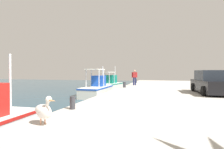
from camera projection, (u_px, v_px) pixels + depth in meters
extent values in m
cube|color=#BCB7AD|center=(181.00, 100.00, 11.44)|extent=(36.00, 10.00, 0.80)
cylinder|color=silver|center=(10.00, 82.00, 7.00)|extent=(0.10, 0.10, 2.29)
cube|color=silver|center=(97.00, 91.00, 15.97)|extent=(4.51, 1.74, 0.90)
cube|color=#1947B7|center=(97.00, 87.00, 15.97)|extent=(4.55, 1.78, 0.12)
cube|color=#1947B7|center=(99.00, 81.00, 16.50)|extent=(1.26, 1.04, 0.99)
cylinder|color=silver|center=(99.00, 79.00, 14.81)|extent=(0.08, 0.08, 1.54)
cylinder|color=silver|center=(86.00, 79.00, 15.15)|extent=(0.08, 0.08, 1.54)
cylinder|color=silver|center=(104.00, 78.00, 15.98)|extent=(0.08, 0.08, 1.54)
cylinder|color=silver|center=(91.00, 78.00, 16.32)|extent=(0.08, 0.08, 1.54)
cube|color=silver|center=(95.00, 69.00, 15.55)|extent=(1.82, 1.28, 0.08)
cylinder|color=silver|center=(103.00, 76.00, 17.57)|extent=(0.10, 0.10, 1.92)
torus|color=orange|center=(93.00, 81.00, 16.66)|extent=(0.54, 0.10, 0.54)
cube|color=silver|center=(109.00, 86.00, 23.09)|extent=(5.94, 2.72, 0.70)
cube|color=#0F7260|center=(109.00, 84.00, 23.09)|extent=(5.99, 2.77, 0.12)
cube|color=#0F7260|center=(111.00, 79.00, 23.73)|extent=(1.75, 1.38, 1.10)
cylinder|color=silver|center=(109.00, 78.00, 21.62)|extent=(0.08, 0.08, 1.47)
cylinder|color=silver|center=(100.00, 78.00, 22.18)|extent=(0.08, 0.08, 1.47)
cylinder|color=silver|center=(114.00, 78.00, 23.03)|extent=(0.08, 0.08, 1.47)
cylinder|color=silver|center=(105.00, 78.00, 23.59)|extent=(0.08, 0.08, 1.47)
cube|color=silver|center=(107.00, 72.00, 22.59)|extent=(2.50, 1.74, 0.08)
cylinder|color=silver|center=(115.00, 74.00, 25.03)|extent=(0.10, 0.10, 2.37)
cylinder|color=tan|center=(41.00, 121.00, 4.78)|extent=(0.04, 0.04, 0.22)
cylinder|color=tan|center=(45.00, 120.00, 4.87)|extent=(0.04, 0.04, 0.22)
ellipsoid|color=white|center=(44.00, 112.00, 4.79)|extent=(0.56, 0.72, 0.40)
ellipsoid|color=silver|center=(43.00, 109.00, 4.82)|extent=(0.56, 0.65, 0.28)
cylinder|color=white|center=(47.00, 105.00, 4.66)|extent=(0.16, 0.21, 0.27)
sphere|color=white|center=(49.00, 99.00, 4.60)|extent=(0.21, 0.21, 0.16)
cone|color=#F2B272|center=(53.00, 101.00, 4.47)|extent=(0.19, 0.30, 0.07)
cylinder|color=#1E234C|center=(135.00, 81.00, 18.89)|extent=(0.16, 0.16, 0.84)
cylinder|color=#1E234C|center=(134.00, 81.00, 18.84)|extent=(0.16, 0.16, 0.84)
cube|color=maroon|center=(135.00, 75.00, 18.85)|extent=(0.43, 0.50, 0.58)
cylinder|color=maroon|center=(137.00, 75.00, 18.92)|extent=(0.10, 0.10, 0.55)
cylinder|color=maroon|center=(132.00, 75.00, 18.79)|extent=(0.10, 0.10, 0.55)
sphere|color=tan|center=(135.00, 71.00, 18.85)|extent=(0.22, 0.22, 0.22)
cylinder|color=black|center=(203.00, 91.00, 10.53)|extent=(0.61, 0.22, 0.60)
cylinder|color=black|center=(193.00, 87.00, 13.02)|extent=(0.61, 0.22, 0.60)
cylinder|color=black|center=(218.00, 88.00, 12.67)|extent=(0.61, 0.22, 0.60)
cube|color=black|center=(211.00, 86.00, 11.59)|extent=(4.22, 2.00, 0.76)
cube|color=#262D38|center=(211.00, 75.00, 11.73)|extent=(2.31, 1.72, 0.68)
cylinder|color=#333338|center=(73.00, 103.00, 6.78)|extent=(0.21, 0.21, 0.50)
cylinder|color=#333338|center=(124.00, 85.00, 16.14)|extent=(0.27, 0.27, 0.51)
cylinder|color=#333338|center=(136.00, 81.00, 23.26)|extent=(0.26, 0.26, 0.52)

